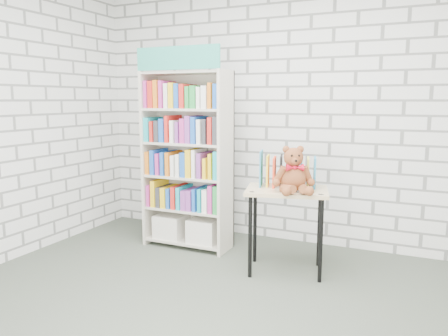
% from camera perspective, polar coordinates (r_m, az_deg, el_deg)
% --- Properties ---
extents(ground, '(4.50, 4.50, 0.00)m').
position_cam_1_polar(ground, '(3.31, -2.71, -19.11)').
color(ground, '#3F473C').
rests_on(ground, ground).
extents(room_shell, '(4.52, 4.02, 2.81)m').
position_cam_1_polar(room_shell, '(2.93, -2.98, 13.43)').
color(room_shell, silver).
rests_on(room_shell, ground).
extents(bookshelf, '(0.92, 0.36, 2.07)m').
position_cam_1_polar(bookshelf, '(4.57, -4.82, 1.22)').
color(bookshelf, beige).
rests_on(bookshelf, ground).
extents(display_table, '(0.81, 0.65, 0.77)m').
position_cam_1_polar(display_table, '(3.95, 8.17, -4.25)').
color(display_table, tan).
rests_on(display_table, ground).
extents(table_books, '(0.54, 0.33, 0.30)m').
position_cam_1_polar(table_books, '(4.01, 8.32, -0.31)').
color(table_books, teal).
rests_on(table_books, display_table).
extents(teddy_bear, '(0.38, 0.36, 0.40)m').
position_cam_1_polar(teddy_bear, '(3.78, 9.07, -0.73)').
color(teddy_bear, brown).
rests_on(teddy_bear, display_table).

